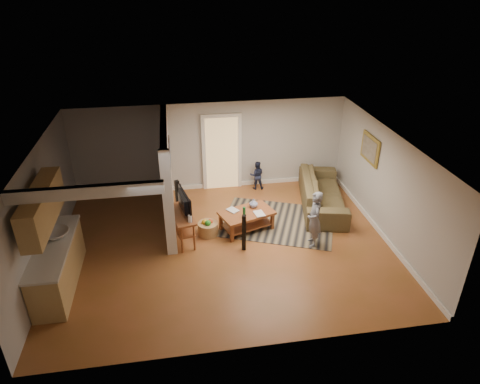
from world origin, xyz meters
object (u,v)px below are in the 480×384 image
object	(u,v)px
coffee_table	(247,215)
toddler	(257,188)
child	(312,244)
toy_basket	(208,228)
speaker_left	(244,233)
speaker_right	(178,198)
sofa	(321,205)
tv_console	(182,216)

from	to	relation	value
coffee_table	toddler	distance (m)	2.21
child	toddler	world-z (taller)	child
coffee_table	toy_basket	distance (m)	0.99
speaker_left	child	world-z (taller)	speaker_left
coffee_table	speaker_right	distance (m)	1.87
sofa	tv_console	size ratio (longest dim) A/B	2.22
child	tv_console	bearing A→B (deg)	-97.40
speaker_right	toddler	world-z (taller)	speaker_right
toy_basket	toddler	xyz separation A→B (m)	(1.61, 2.16, -0.17)
sofa	toddler	distance (m)	1.97
speaker_left	child	xyz separation A→B (m)	(1.59, -0.05, -0.44)
speaker_right	child	xyz separation A→B (m)	(2.99, -1.81, -0.49)
tv_console	toddler	xyz separation A→B (m)	(2.20, 2.30, -0.65)
tv_console	speaker_left	xyz separation A→B (m)	(1.34, -0.60, -0.21)
speaker_right	toy_basket	distance (m)	1.25
speaker_left	speaker_right	distance (m)	2.24
speaker_left	toy_basket	bearing A→B (deg)	151.61
toddler	sofa	bearing A→B (deg)	147.20
toddler	tv_console	bearing A→B (deg)	53.18
sofa	toy_basket	world-z (taller)	toy_basket
sofa	child	distance (m)	1.87
coffee_table	child	xyz separation A→B (m)	(1.37, -0.87, -0.38)
coffee_table	toy_basket	xyz separation A→B (m)	(-0.96, -0.08, -0.21)
toddler	coffee_table	bearing A→B (deg)	79.56
coffee_table	child	bearing A→B (deg)	-32.42
child	sofa	bearing A→B (deg)	160.01
sofa	tv_console	xyz separation A→B (m)	(-3.72, -1.04, 0.65)
coffee_table	toddler	xyz separation A→B (m)	(0.65, 2.08, -0.38)
sofa	toy_basket	size ratio (longest dim) A/B	5.63
tv_console	toddler	size ratio (longest dim) A/B	1.44
toy_basket	child	xyz separation A→B (m)	(2.33, -0.79, -0.17)
coffee_table	speaker_right	world-z (taller)	speaker_right
toy_basket	speaker_left	bearing A→B (deg)	-44.68
speaker_left	toy_basket	distance (m)	1.08
speaker_right	child	size ratio (longest dim) A/B	0.73
speaker_left	speaker_right	xyz separation A→B (m)	(-1.40, 1.75, 0.05)
speaker_right	toddler	distance (m)	2.58
coffee_table	speaker_left	distance (m)	0.85
child	toddler	bearing A→B (deg)	-161.04
sofa	toy_basket	xyz separation A→B (m)	(-3.13, -0.90, 0.17)
sofa	toy_basket	distance (m)	3.26
speaker_left	speaker_right	world-z (taller)	speaker_right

